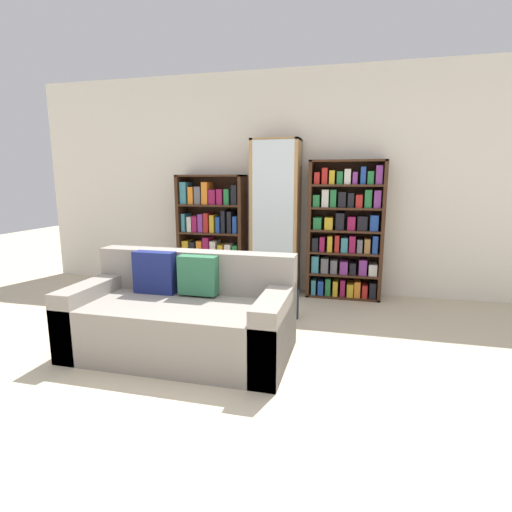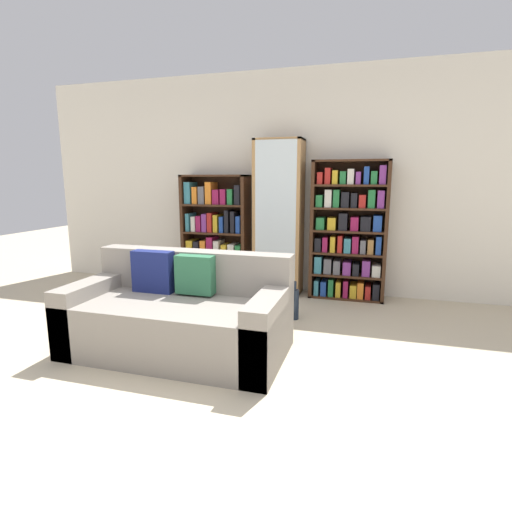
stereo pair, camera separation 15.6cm
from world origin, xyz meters
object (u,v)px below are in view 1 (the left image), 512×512
Objects in this scene: bookshelf_right at (346,232)px; bookshelf_left at (212,236)px; couch at (182,317)px; wine_bottle at (294,303)px; display_cabinet at (276,219)px.

bookshelf_left is at bearing -179.99° from bookshelf_right.
couch is 4.45× the size of wine_bottle.
bookshelf_left is 1.63m from wine_bottle.
bookshelf_left is 1.69m from bookshelf_right.
bookshelf_left reaches higher than wine_bottle.
couch is at bearing -76.74° from bookshelf_left.
wine_bottle is (0.39, -0.91, -0.77)m from display_cabinet.
display_cabinet is at bearing 112.93° from wine_bottle.
bookshelf_left is at bearing 178.93° from display_cabinet.
display_cabinet is 0.85m from bookshelf_right.
bookshelf_right is (1.68, 0.00, 0.10)m from bookshelf_left.
wine_bottle is (1.23, -0.93, -0.52)m from bookshelf_left.
bookshelf_left is 0.90× the size of bookshelf_right.
bookshelf_right is at bearing 0.01° from bookshelf_left.
display_cabinet is 1.16× the size of bookshelf_right.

